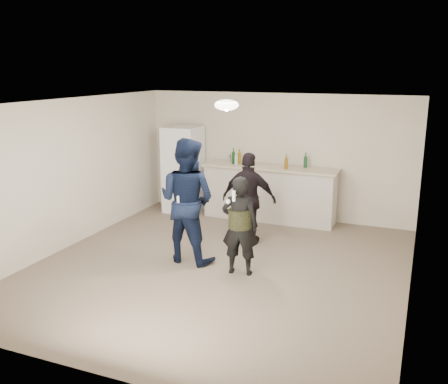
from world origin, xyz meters
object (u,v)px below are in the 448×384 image
at_px(woman, 240,226).
at_px(spectator, 249,199).
at_px(shaker, 230,158).
at_px(counter, 269,194).
at_px(fridge, 183,169).
at_px(man, 187,201).

relative_size(woman, spectator, 0.93).
distance_m(shaker, woman, 3.16).
height_order(counter, fridge, fridge).
bearing_deg(spectator, fridge, -39.09).
xyz_separation_m(counter, spectator, (0.09, -1.48, 0.28)).
bearing_deg(shaker, spectator, -58.05).
xyz_separation_m(fridge, spectator, (1.97, -1.41, -0.10)).
xyz_separation_m(man, spectator, (0.65, 1.08, -0.18)).
xyz_separation_m(fridge, woman, (2.27, -2.68, -0.16)).
distance_m(counter, spectator, 1.51).
bearing_deg(man, woman, 173.91).
bearing_deg(man, spectator, -115.70).
relative_size(counter, shaker, 15.29).
bearing_deg(spectator, shaker, -61.50).
relative_size(counter, man, 1.33).
xyz_separation_m(counter, shaker, (-0.90, 0.10, 0.65)).
bearing_deg(shaker, fridge, -169.98).
xyz_separation_m(fridge, man, (1.32, -2.49, 0.08)).
bearing_deg(fridge, shaker, 10.02).
bearing_deg(counter, fridge, -177.86).
height_order(fridge, spectator, fridge).
bearing_deg(counter, spectator, -86.59).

